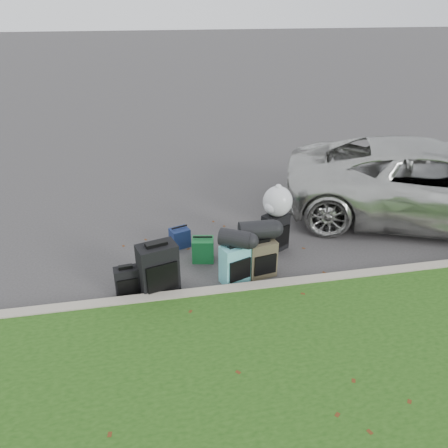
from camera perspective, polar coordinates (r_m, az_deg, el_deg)
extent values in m
plane|color=#383535|center=(7.24, 1.08, -4.52)|extent=(120.00, 120.00, 0.00)
cube|color=#9E937F|center=(6.39, 2.95, -8.60)|extent=(120.00, 0.18, 0.15)
imported|color=#B7B7B2|center=(9.09, 25.50, 4.86)|extent=(5.92, 4.35, 1.49)
cube|color=black|center=(6.46, -12.53, -7.31)|extent=(0.37, 0.23, 0.44)
cube|color=black|center=(6.32, -8.59, -5.87)|extent=(0.61, 0.46, 0.78)
cube|color=#3D3726|center=(6.70, 4.90, -4.49)|extent=(0.47, 0.34, 0.59)
cube|color=teal|center=(6.53, 1.47, -5.22)|extent=(0.49, 0.39, 0.61)
cube|color=black|center=(7.39, 6.69, -1.07)|extent=(0.51, 0.44, 0.66)
cube|color=#176B30|center=(7.11, -2.76, -3.36)|extent=(0.39, 0.33, 0.39)
cube|color=navy|center=(7.55, -5.79, -1.77)|extent=(0.37, 0.33, 0.33)
cylinder|color=black|center=(6.56, 4.34, -0.81)|extent=(0.55, 0.31, 0.29)
cylinder|color=black|center=(6.30, 1.48, -1.91)|extent=(0.52, 0.45, 0.26)
sphere|color=silver|center=(7.14, 7.02, 2.96)|extent=(0.49, 0.49, 0.49)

